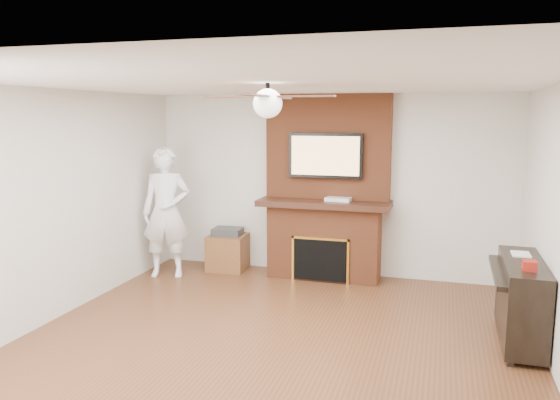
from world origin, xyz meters
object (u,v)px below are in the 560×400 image
(person, at_px, (166,212))
(fireplace, at_px, (326,205))
(side_table, at_px, (228,250))
(piano, at_px, (521,299))

(person, bearing_deg, fireplace, -0.89)
(fireplace, bearing_deg, side_table, -177.29)
(fireplace, distance_m, side_table, 1.59)
(side_table, bearing_deg, fireplace, -1.35)
(fireplace, height_order, side_table, fireplace)
(piano, bearing_deg, fireplace, 145.17)
(fireplace, xyz_separation_m, side_table, (-1.42, -0.07, -0.72))
(person, distance_m, side_table, 1.07)
(fireplace, relative_size, side_table, 4.12)
(fireplace, relative_size, piano, 1.98)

